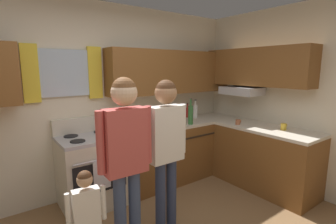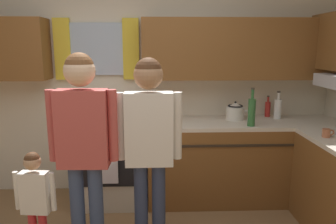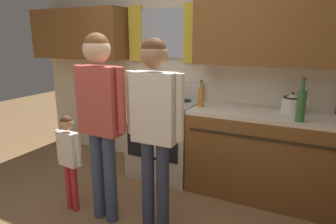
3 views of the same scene
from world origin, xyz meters
name	(u,v)px [view 3 (image 3 of 3)]	position (x,y,z in m)	size (l,w,h in m)	color
back_wall_unit	(193,53)	(0.04, 1.82, 1.45)	(4.60, 0.42, 2.60)	beige
kitchen_counter_run	(330,184)	(1.55, 1.13, 0.45)	(2.10, 2.05, 0.90)	brown
stove_oven	(165,137)	(-0.20, 1.54, 0.47)	(0.76, 0.67, 1.10)	beige
bottle_wine_green	(301,105)	(1.26, 1.32, 1.05)	(0.08, 0.08, 0.39)	#2D6633
bottle_oil_amber	(201,97)	(0.27, 1.48, 1.01)	(0.06, 0.06, 0.29)	#B27223
stovetop_kettle	(292,103)	(1.17, 1.63, 1.00)	(0.27, 0.20, 0.21)	silver
adult_holding_child	(100,108)	(-0.26, 0.45, 1.05)	(0.52, 0.23, 1.66)	#38476B
adult_in_plaid	(155,115)	(0.23, 0.53, 1.02)	(0.51, 0.22, 1.62)	#2D3856
small_child	(69,152)	(-0.63, 0.43, 0.59)	(0.32, 0.13, 0.94)	red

